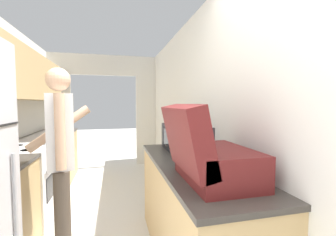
{
  "coord_description": "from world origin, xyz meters",
  "views": [
    {
      "loc": [
        0.2,
        -0.79,
        1.43
      ],
      "look_at": [
        1.12,
        3.0,
        1.17
      ],
      "focal_mm": 24.0,
      "sensor_mm": 36.0,
      "label": 1
    }
  ],
  "objects_px": {
    "range_oven": "(23,186)",
    "person": "(61,161)",
    "knife": "(40,139)",
    "microwave": "(183,137)",
    "suitcase": "(206,155)"
  },
  "relations": [
    {
      "from": "person",
      "to": "knife",
      "type": "xyz_separation_m",
      "value": [
        -0.56,
        1.37,
        -0.01
      ]
    },
    {
      "from": "range_oven",
      "to": "knife",
      "type": "relative_size",
      "value": 3.42
    },
    {
      "from": "person",
      "to": "microwave",
      "type": "bearing_deg",
      "value": -90.33
    },
    {
      "from": "microwave",
      "to": "range_oven",
      "type": "bearing_deg",
      "value": 162.94
    },
    {
      "from": "person",
      "to": "microwave",
      "type": "distance_m",
      "value": 1.23
    },
    {
      "from": "range_oven",
      "to": "person",
      "type": "height_order",
      "value": "person"
    },
    {
      "from": "range_oven",
      "to": "microwave",
      "type": "distance_m",
      "value": 1.96
    },
    {
      "from": "suitcase",
      "to": "microwave",
      "type": "distance_m",
      "value": 1.02
    },
    {
      "from": "person",
      "to": "knife",
      "type": "relative_size",
      "value": 5.6
    },
    {
      "from": "microwave",
      "to": "knife",
      "type": "xyz_separation_m",
      "value": [
        -1.75,
        1.1,
        -0.13
      ]
    },
    {
      "from": "range_oven",
      "to": "microwave",
      "type": "xyz_separation_m",
      "value": [
        1.79,
        -0.55,
        0.59
      ]
    },
    {
      "from": "person",
      "to": "range_oven",
      "type": "bearing_deg",
      "value": 22.46
    },
    {
      "from": "suitcase",
      "to": "microwave",
      "type": "height_order",
      "value": "suitcase"
    },
    {
      "from": "range_oven",
      "to": "suitcase",
      "type": "relative_size",
      "value": 1.71
    },
    {
      "from": "person",
      "to": "suitcase",
      "type": "relative_size",
      "value": 2.79
    }
  ]
}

